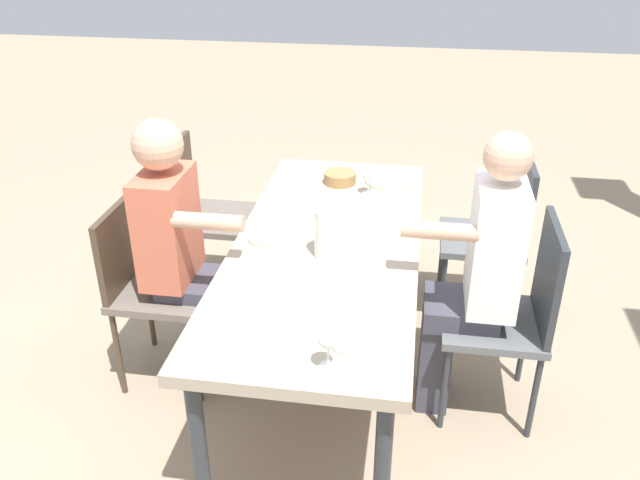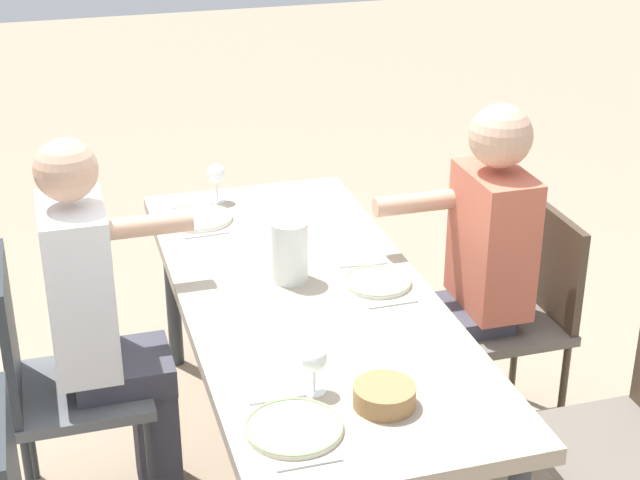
% 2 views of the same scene
% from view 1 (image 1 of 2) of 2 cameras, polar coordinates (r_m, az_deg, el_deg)
% --- Properties ---
extents(ground_plane, '(16.00, 16.00, 0.00)m').
position_cam_1_polar(ground_plane, '(3.33, 0.53, -11.61)').
color(ground_plane, gray).
extents(dining_table, '(1.98, 0.82, 0.75)m').
position_cam_1_polar(dining_table, '(2.95, 0.59, -1.32)').
color(dining_table, tan).
rests_on(dining_table, ground).
extents(chair_west_north, '(0.44, 0.44, 0.92)m').
position_cam_1_polar(chair_west_north, '(3.65, 15.25, 0.95)').
color(chair_west_north, '#5B5E61').
rests_on(chair_west_north, ground).
extents(chair_west_south, '(0.44, 0.44, 0.92)m').
position_cam_1_polar(chair_west_south, '(3.81, -10.31, 2.83)').
color(chair_west_south, '#6A6158').
rests_on(chair_west_south, ground).
extents(chair_mid_north, '(0.44, 0.44, 0.94)m').
position_cam_1_polar(chair_mid_north, '(2.96, 16.57, -5.77)').
color(chair_mid_north, '#5B5E61').
rests_on(chair_mid_north, ground).
extents(chair_mid_south, '(0.44, 0.44, 0.89)m').
position_cam_1_polar(chair_mid_south, '(3.16, -14.65, -3.33)').
color(chair_mid_south, '#6A6158').
rests_on(chair_mid_south, ground).
extents(diner_woman_green, '(0.35, 0.49, 1.32)m').
position_cam_1_polar(diner_woman_green, '(2.85, 13.48, -2.76)').
color(diner_woman_green, '#3F3F4C').
rests_on(diner_woman_green, ground).
extents(diner_man_white, '(0.35, 0.50, 1.31)m').
position_cam_1_polar(diner_man_white, '(3.01, -11.84, -0.78)').
color(diner_man_white, '#3F3F4C').
rests_on(diner_man_white, ground).
extents(plate_0, '(0.26, 0.26, 0.02)m').
position_cam_1_polar(plate_0, '(3.54, 6.08, 5.11)').
color(plate_0, silver).
rests_on(plate_0, dining_table).
extents(wine_glass_0, '(0.07, 0.07, 0.14)m').
position_cam_1_polar(wine_glass_0, '(3.36, 4.29, 5.68)').
color(wine_glass_0, white).
rests_on(wine_glass_0, dining_table).
extents(fork_0, '(0.02, 0.17, 0.01)m').
position_cam_1_polar(fork_0, '(3.68, 6.22, 5.92)').
color(fork_0, silver).
rests_on(fork_0, dining_table).
extents(spoon_0, '(0.02, 0.17, 0.01)m').
position_cam_1_polar(spoon_0, '(3.40, 5.92, 4.05)').
color(spoon_0, silver).
rests_on(spoon_0, dining_table).
extents(plate_1, '(0.23, 0.23, 0.02)m').
position_cam_1_polar(plate_1, '(2.95, -4.14, 0.33)').
color(plate_1, white).
rests_on(plate_1, dining_table).
extents(fork_1, '(0.02, 0.17, 0.01)m').
position_cam_1_polar(fork_1, '(3.08, -3.53, 1.51)').
color(fork_1, silver).
rests_on(fork_1, dining_table).
extents(spoon_1, '(0.03, 0.17, 0.01)m').
position_cam_1_polar(spoon_1, '(2.83, -4.80, -1.16)').
color(spoon_1, silver).
rests_on(spoon_1, dining_table).
extents(plate_2, '(0.25, 0.25, 0.02)m').
position_cam_1_polar(plate_2, '(2.30, 3.80, -8.52)').
color(plate_2, white).
rests_on(plate_2, dining_table).
extents(wine_glass_2, '(0.07, 0.07, 0.16)m').
position_cam_1_polar(wine_glass_2, '(2.11, 0.72, -8.63)').
color(wine_glass_2, white).
rests_on(wine_glass_2, dining_table).
extents(fork_2, '(0.02, 0.17, 0.01)m').
position_cam_1_polar(fork_2, '(2.43, 4.14, -6.55)').
color(fork_2, silver).
rests_on(fork_2, dining_table).
extents(spoon_2, '(0.03, 0.17, 0.01)m').
position_cam_1_polar(spoon_2, '(2.18, 3.41, -10.96)').
color(spoon_2, silver).
rests_on(spoon_2, dining_table).
extents(water_pitcher, '(0.13, 0.13, 0.21)m').
position_cam_1_polar(water_pitcher, '(2.76, 0.80, 0.39)').
color(water_pitcher, white).
rests_on(water_pitcher, dining_table).
extents(bread_basket, '(0.17, 0.17, 0.06)m').
position_cam_1_polar(bread_basket, '(3.51, 1.75, 5.44)').
color(bread_basket, '#9E7547').
rests_on(bread_basket, dining_table).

